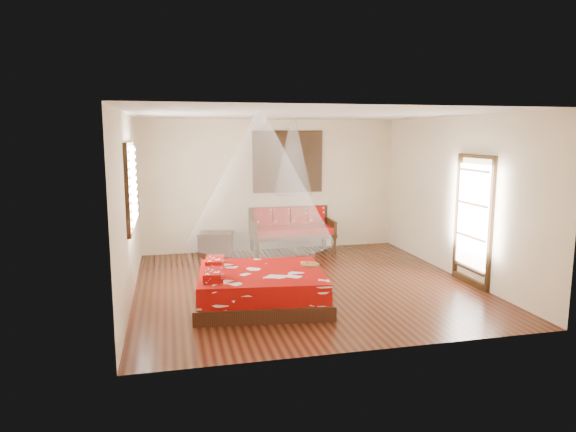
# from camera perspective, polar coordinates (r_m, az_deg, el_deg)

# --- Properties ---
(room) EXTENTS (5.54, 5.54, 2.84)m
(room) POSITION_cam_1_polar(r_m,az_deg,el_deg) (8.38, 1.87, 1.64)
(room) COLOR black
(room) RESTS_ON ground
(bed) EXTENTS (2.08, 1.93, 0.63)m
(bed) POSITION_cam_1_polar(r_m,az_deg,el_deg) (7.64, -3.10, -7.93)
(bed) COLOR black
(bed) RESTS_ON floor
(daybed) EXTENTS (1.74, 0.77, 0.94)m
(daybed) POSITION_cam_1_polar(r_m,az_deg,el_deg) (10.88, 0.38, -1.32)
(daybed) COLOR black
(daybed) RESTS_ON floor
(storage_chest) EXTENTS (0.81, 0.68, 0.48)m
(storage_chest) POSITION_cam_1_polar(r_m,az_deg,el_deg) (10.75, -8.02, -3.05)
(storage_chest) COLOR black
(storage_chest) RESTS_ON floor
(shutter_panel) EXTENTS (1.52, 0.06, 1.32)m
(shutter_panel) POSITION_cam_1_polar(r_m,az_deg,el_deg) (11.04, -0.03, 6.05)
(shutter_panel) COLOR black
(shutter_panel) RESTS_ON wall_back
(window_left) EXTENTS (0.10, 1.74, 1.34)m
(window_left) POSITION_cam_1_polar(r_m,az_deg,el_deg) (8.28, -16.97, 3.25)
(window_left) COLOR black
(window_left) RESTS_ON wall_left
(glazed_door) EXTENTS (0.08, 1.02, 2.16)m
(glazed_door) POSITION_cam_1_polar(r_m,az_deg,el_deg) (8.99, 19.86, -0.52)
(glazed_door) COLOR black
(glazed_door) RESTS_ON floor
(wine_tray) EXTENTS (0.28, 0.28, 0.23)m
(wine_tray) POSITION_cam_1_polar(r_m,az_deg,el_deg) (7.86, 2.48, -5.08)
(wine_tray) COLOR brown
(wine_tray) RESTS_ON bed
(mosquito_net_main) EXTENTS (2.12, 2.12, 1.80)m
(mosquito_net_main) POSITION_cam_1_polar(r_m,az_deg,el_deg) (7.33, -3.09, 4.11)
(mosquito_net_main) COLOR white
(mosquito_net_main) RESTS_ON ceiling
(mosquito_net_daybed) EXTENTS (0.79, 0.79, 1.50)m
(mosquito_net_daybed) POSITION_cam_1_polar(r_m,az_deg,el_deg) (10.58, 0.55, 6.46)
(mosquito_net_daybed) COLOR white
(mosquito_net_daybed) RESTS_ON ceiling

